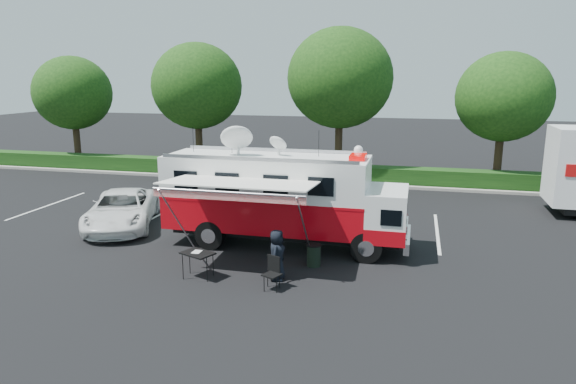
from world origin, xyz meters
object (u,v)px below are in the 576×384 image
(command_truck, at_px, (283,197))
(folding_table, at_px, (198,254))
(white_suv, at_px, (123,227))
(trash_bin, at_px, (314,255))

(command_truck, bearing_deg, folding_table, -115.73)
(white_suv, height_order, trash_bin, white_suv)
(folding_table, distance_m, trash_bin, 3.77)
(folding_table, xyz_separation_m, trash_bin, (3.26, 1.84, -0.40))
(command_truck, height_order, trash_bin, command_truck)
(white_suv, distance_m, trash_bin, 8.88)
(white_suv, bearing_deg, trash_bin, -37.66)
(white_suv, distance_m, folding_table, 6.83)
(folding_table, bearing_deg, white_suv, 140.76)
(command_truck, relative_size, white_suv, 1.66)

